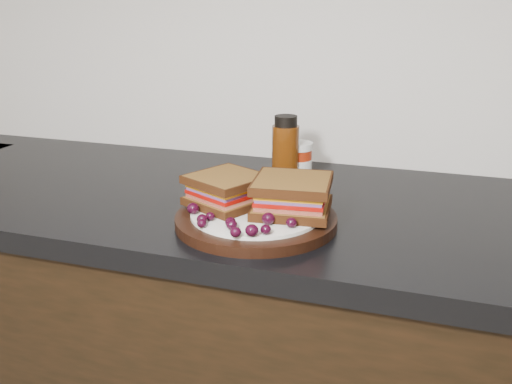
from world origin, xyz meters
TOP-DOWN VIEW (x-y plane):
  - countertop at (0.00, 1.70)m, footprint 3.98×0.60m
  - plate at (0.01, 1.56)m, footprint 0.28×0.28m
  - sandwich_left at (-0.05, 1.58)m, footprint 0.16×0.16m
  - sandwich_right at (0.07, 1.59)m, footprint 0.14×0.14m
  - grape_0 at (-0.09, 1.52)m, footprint 0.02×0.02m
  - grape_1 at (-0.05, 1.50)m, footprint 0.02×0.02m
  - grape_2 at (-0.06, 1.48)m, footprint 0.02×0.02m
  - grape_3 at (-0.05, 1.47)m, footprint 0.02×0.02m
  - grape_4 at (-0.01, 1.48)m, footprint 0.02×0.02m
  - grape_5 at (-0.00, 1.48)m, footprint 0.02×0.02m
  - grape_6 at (0.02, 1.45)m, footprint 0.02×0.02m
  - grape_7 at (0.04, 1.46)m, footprint 0.02×0.02m
  - grape_8 at (0.06, 1.47)m, footprint 0.02×0.02m
  - grape_9 at (0.05, 1.52)m, footprint 0.02×0.02m
  - grape_10 at (0.09, 1.51)m, footprint 0.02×0.02m
  - grape_11 at (0.08, 1.53)m, footprint 0.02×0.02m
  - grape_12 at (0.09, 1.53)m, footprint 0.02×0.02m
  - grape_13 at (0.10, 1.58)m, footprint 0.02×0.02m
  - grape_14 at (0.08, 1.59)m, footprint 0.02×0.02m
  - grape_15 at (0.07, 1.58)m, footprint 0.02×0.02m
  - grape_16 at (-0.04, 1.63)m, footprint 0.02×0.02m
  - grape_17 at (-0.04, 1.61)m, footprint 0.02×0.02m
  - grape_18 at (-0.07, 1.59)m, footprint 0.02×0.02m
  - grape_19 at (-0.06, 1.58)m, footprint 0.02×0.02m
  - grape_20 at (-0.05, 1.55)m, footprint 0.02×0.02m
  - grape_21 at (-0.05, 1.55)m, footprint 0.02×0.02m
  - grape_22 at (-0.03, 1.59)m, footprint 0.02×0.02m
  - grape_23 at (-0.08, 1.60)m, footprint 0.02×0.02m
  - grape_24 at (-0.07, 1.58)m, footprint 0.02×0.02m
  - condiment_jar at (0.02, 1.81)m, footprint 0.08×0.08m
  - oil_bottle at (0.00, 1.78)m, footprint 0.07×0.07m

SIDE VIEW (x-z plane):
  - countertop at x=0.00m, z-range 0.86..0.90m
  - plate at x=0.01m, z-range 0.90..0.92m
  - grape_3 at x=-0.05m, z-range 0.92..0.94m
  - grape_1 at x=-0.05m, z-range 0.92..0.94m
  - grape_16 at x=-0.04m, z-range 0.92..0.94m
  - grape_12 at x=0.09m, z-range 0.92..0.94m
  - grape_11 at x=0.08m, z-range 0.92..0.94m
  - grape_17 at x=-0.04m, z-range 0.92..0.94m
  - grape_24 at x=-0.07m, z-range 0.92..0.94m
  - grape_15 at x=0.07m, z-range 0.92..0.94m
  - grape_8 at x=0.06m, z-range 0.92..0.94m
  - grape_14 at x=0.08m, z-range 0.92..0.94m
  - grape_21 at x=-0.05m, z-range 0.92..0.94m
  - grape_10 at x=0.09m, z-range 0.92..0.94m
  - grape_6 at x=0.02m, z-range 0.92..0.94m
  - grape_4 at x=-0.01m, z-range 0.92..0.94m
  - grape_2 at x=-0.06m, z-range 0.92..0.94m
  - grape_5 at x=0.00m, z-range 0.92..0.94m
  - grape_20 at x=-0.05m, z-range 0.92..0.94m
  - grape_22 at x=-0.03m, z-range 0.92..0.94m
  - grape_13 at x=0.10m, z-range 0.92..0.94m
  - grape_19 at x=-0.06m, z-range 0.92..0.94m
  - grape_23 at x=-0.08m, z-range 0.92..0.94m
  - grape_0 at x=-0.09m, z-range 0.92..0.94m
  - grape_7 at x=0.04m, z-range 0.92..0.94m
  - grape_18 at x=-0.07m, z-range 0.92..0.94m
  - grape_9 at x=0.05m, z-range 0.92..0.94m
  - condiment_jar at x=0.02m, z-range 0.90..0.99m
  - sandwich_left at x=-0.05m, z-range 0.92..0.98m
  - sandwich_right at x=0.07m, z-range 0.92..0.98m
  - oil_bottle at x=0.00m, z-range 0.90..1.05m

